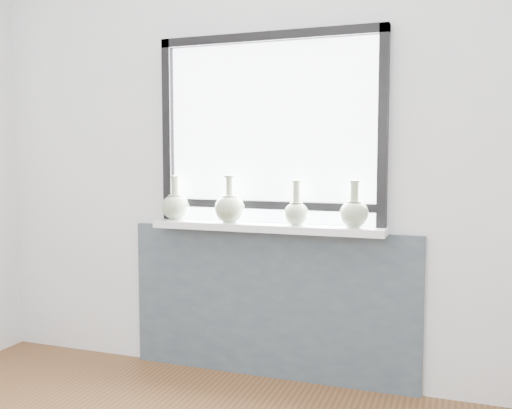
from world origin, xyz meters
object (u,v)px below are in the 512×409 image
(windowsill, at_px, (266,227))
(vase_b, at_px, (230,207))
(vase_d, at_px, (354,212))
(vase_a, at_px, (176,205))
(vase_c, at_px, (296,211))

(windowsill, distance_m, vase_b, 0.23)
(vase_b, height_order, vase_d, vase_b)
(vase_b, bearing_deg, windowsill, 6.16)
(vase_a, xyz_separation_m, vase_d, (1.05, -0.01, -0.00))
(vase_a, bearing_deg, vase_b, -4.38)
(windowsill, bearing_deg, vase_c, -1.14)
(vase_a, bearing_deg, windowsill, -0.47)
(vase_a, distance_m, vase_c, 0.74)
(vase_a, relative_size, vase_d, 1.04)
(windowsill, xyz_separation_m, vase_b, (-0.21, -0.02, 0.11))
(vase_b, bearing_deg, vase_c, 2.81)
(vase_a, height_order, vase_b, vase_b)
(vase_c, bearing_deg, windowsill, 178.86)
(vase_c, bearing_deg, vase_d, 0.03)
(vase_c, distance_m, vase_d, 0.31)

